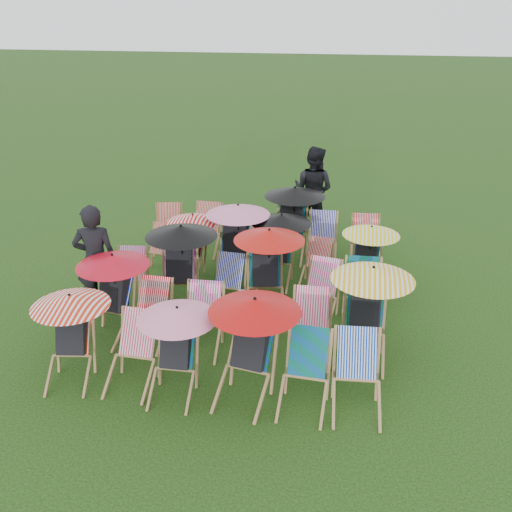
% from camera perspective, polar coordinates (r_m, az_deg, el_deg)
% --- Properties ---
extents(ground, '(100.00, 100.00, 0.00)m').
position_cam_1_polar(ground, '(9.78, -1.31, -5.59)').
color(ground, black).
rests_on(ground, ground).
extents(deckchair_0, '(1.06, 1.14, 1.26)m').
position_cam_1_polar(deckchair_0, '(8.26, -18.13, -7.69)').
color(deckchair_0, '#9D7549').
rests_on(deckchair_0, ground).
extents(deckchair_1, '(0.67, 0.91, 0.96)m').
position_cam_1_polar(deckchair_1, '(8.03, -12.29, -9.55)').
color(deckchair_1, '#9D7549').
rests_on(deckchair_1, ground).
extents(deckchair_2, '(1.06, 1.10, 1.26)m').
position_cam_1_polar(deckchair_2, '(7.67, -8.16, -9.32)').
color(deckchair_2, '#9D7549').
rests_on(deckchair_2, ground).
extents(deckchair_3, '(1.20, 1.28, 1.43)m').
position_cam_1_polar(deckchair_3, '(7.48, -0.76, -9.16)').
color(deckchair_3, '#9D7549').
rests_on(deckchair_3, ground).
extents(deckchair_4, '(0.69, 0.92, 0.96)m').
position_cam_1_polar(deckchair_4, '(7.49, 4.89, -11.77)').
color(deckchair_4, '#9D7549').
rests_on(deckchair_4, ground).
extents(deckchair_5, '(0.71, 0.94, 0.98)m').
position_cam_1_polar(deckchair_5, '(7.52, 10.09, -11.85)').
color(deckchair_5, '#9D7549').
rests_on(deckchair_5, ground).
extents(deckchair_6, '(1.13, 1.20, 1.34)m').
position_cam_1_polar(deckchair_6, '(9.12, -14.38, -3.73)').
color(deckchair_6, '#9D7549').
rests_on(deckchair_6, ground).
extents(deckchair_7, '(0.66, 0.88, 0.92)m').
position_cam_1_polar(deckchair_7, '(8.94, -10.74, -5.74)').
color(deckchair_7, '#9D7549').
rests_on(deckchair_7, ground).
extents(deckchair_8, '(0.65, 0.89, 0.95)m').
position_cam_1_polar(deckchair_8, '(8.63, -5.51, -6.47)').
color(deckchair_8, '#9D7549').
rests_on(deckchair_8, ground).
extents(deckchair_9, '(0.60, 0.81, 0.85)m').
position_cam_1_polar(deckchair_9, '(8.52, -0.57, -7.21)').
color(deckchair_9, '#9D7549').
rests_on(deckchair_9, ground).
extents(deckchair_10, '(0.65, 0.90, 0.96)m').
position_cam_1_polar(deckchair_10, '(8.45, 5.48, -7.18)').
color(deckchair_10, '#9D7549').
rests_on(deckchair_10, ground).
extents(deckchair_11, '(1.20, 1.24, 1.43)m').
position_cam_1_polar(deckchair_11, '(8.40, 10.99, -5.58)').
color(deckchair_11, '#9D7549').
rests_on(deckchair_11, ground).
extents(deckchair_12, '(0.68, 0.88, 0.89)m').
position_cam_1_polar(deckchair_12, '(10.17, -12.54, -2.15)').
color(deckchair_12, '#9D7549').
rests_on(deckchair_12, ground).
extents(deckchair_13, '(1.21, 1.32, 1.44)m').
position_cam_1_polar(deckchair_13, '(9.72, -7.67, -0.95)').
color(deckchair_13, '#9D7549').
rests_on(deckchair_13, ground).
extents(deckchair_14, '(0.64, 0.85, 0.88)m').
position_cam_1_polar(deckchair_14, '(9.69, -2.98, -2.94)').
color(deckchair_14, '#9D7549').
rests_on(deckchair_14, ground).
extents(deckchair_15, '(1.19, 1.29, 1.41)m').
position_cam_1_polar(deckchair_15, '(9.55, 1.05, -1.33)').
color(deckchair_15, '#9D7549').
rests_on(deckchair_15, ground).
extents(deckchair_16, '(0.77, 0.95, 0.92)m').
position_cam_1_polar(deckchair_16, '(9.48, 6.33, -3.61)').
color(deckchair_16, '#9D7549').
rests_on(deckchair_16, ground).
extents(deckchair_17, '(0.68, 0.93, 0.98)m').
position_cam_1_polar(deckchair_17, '(9.44, 10.61, -3.80)').
color(deckchair_17, '#9D7549').
rests_on(deckchair_17, ground).
extents(deckchair_18, '(0.70, 0.89, 0.88)m').
position_cam_1_polar(deckchair_18, '(11.14, -9.80, 0.49)').
color(deckchair_18, '#9D7549').
rests_on(deckchair_18, ground).
extents(deckchair_19, '(1.00, 1.06, 1.19)m').
position_cam_1_polar(deckchair_19, '(10.92, -6.63, 1.26)').
color(deckchair_19, '#9D7549').
rests_on(deckchair_19, ground).
extents(deckchair_20, '(1.19, 1.27, 1.42)m').
position_cam_1_polar(deckchair_20, '(10.67, -2.08, 1.54)').
color(deckchair_20, '#9D7549').
rests_on(deckchair_20, ground).
extents(deckchair_21, '(1.10, 1.15, 1.31)m').
position_cam_1_polar(deckchair_21, '(10.52, 2.18, 0.86)').
color(deckchair_21, '#9D7549').
rests_on(deckchair_21, ground).
extents(deckchair_22, '(0.67, 0.84, 0.82)m').
position_cam_1_polar(deckchair_22, '(10.56, 6.05, -0.85)').
color(deckchair_22, '#9D7549').
rests_on(deckchair_22, ground).
extents(deckchair_23, '(1.02, 1.08, 1.21)m').
position_cam_1_polar(deckchair_23, '(10.41, 10.97, -0.18)').
color(deckchair_23, '#9D7549').
rests_on(deckchair_23, ground).
extents(deckchair_24, '(0.75, 0.93, 0.91)m').
position_cam_1_polar(deckchair_24, '(12.14, -8.80, 2.67)').
color(deckchair_24, '#9D7549').
rests_on(deckchair_24, ground).
extents(deckchair_25, '(0.66, 0.90, 0.96)m').
position_cam_1_polar(deckchair_25, '(11.95, -5.11, 2.65)').
color(deckchair_25, '#9D7549').
rests_on(deckchair_25, ground).
extents(deckchair_26, '(0.57, 0.78, 0.82)m').
position_cam_1_polar(deckchair_26, '(11.68, -0.71, 1.85)').
color(deckchair_26, '#9D7549').
rests_on(deckchair_26, ground).
extents(deckchair_27, '(1.23, 1.28, 1.45)m').
position_cam_1_polar(deckchair_27, '(11.58, 3.52, 3.50)').
color(deckchair_27, '#9D7549').
rests_on(deckchair_27, ground).
extents(deckchair_28, '(0.65, 0.90, 0.95)m').
position_cam_1_polar(deckchair_28, '(11.50, 6.64, 1.66)').
color(deckchair_28, '#9D7549').
rests_on(deckchair_28, ground).
extents(deckchair_29, '(0.66, 0.88, 0.92)m').
position_cam_1_polar(deckchair_29, '(11.55, 10.92, 1.39)').
color(deckchair_29, '#9D7549').
rests_on(deckchair_29, ground).
extents(person_left, '(0.79, 0.62, 1.92)m').
position_cam_1_polar(person_left, '(9.73, -15.73, -0.40)').
color(person_left, black).
rests_on(person_left, ground).
extents(person_rear, '(1.15, 1.03, 1.96)m').
position_cam_1_polar(person_rear, '(12.91, 5.74, 6.64)').
color(person_rear, black).
rests_on(person_rear, ground).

